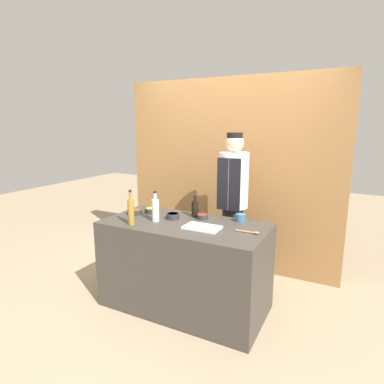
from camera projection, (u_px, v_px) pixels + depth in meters
ground_plane at (185, 305)px, 3.31m from camera, size 14.00×14.00×0.00m
cabinet_wall at (230, 175)px, 4.13m from camera, size 2.81×0.18×2.40m
counter at (185, 265)px, 3.22m from camera, size 1.61×0.80×0.89m
sauce_bowl_yellow at (151, 210)px, 3.49m from camera, size 0.14×0.14×0.05m
sauce_bowl_green at (173, 216)px, 3.27m from camera, size 0.13×0.13×0.06m
sauce_bowl_brown at (135, 212)px, 3.44m from camera, size 0.16×0.16×0.05m
sauce_bowl_red at (202, 216)px, 3.26m from camera, size 0.11×0.11×0.05m
cutting_board at (202, 227)px, 2.96m from camera, size 0.33×0.21×0.02m
bottle_vinegar at (131, 211)px, 3.06m from camera, size 0.06×0.06×0.34m
bottle_soy at (195, 208)px, 3.33m from camera, size 0.07×0.07×0.23m
bottle_clear at (155, 210)px, 3.17m from camera, size 0.07×0.07×0.31m
cup_blue at (240, 218)px, 3.17m from camera, size 0.10×0.10×0.08m
wooden_spoon at (250, 232)px, 2.84m from camera, size 0.21×0.04×0.02m
chef_center at (233, 204)px, 3.58m from camera, size 0.33×0.33×1.75m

